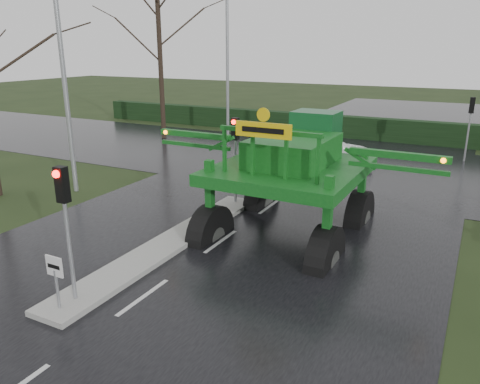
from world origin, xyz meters
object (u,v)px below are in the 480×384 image
at_px(traffic_signal_near, 64,206).
at_px(traffic_signal_mid, 235,142).
at_px(keep_left_sign, 55,274).
at_px(traffic_signal_far, 471,115).
at_px(crop_sprayer, 213,159).
at_px(street_light_left_near, 66,50).
at_px(white_sedan, 325,167).
at_px(street_light_left_far, 231,48).

relative_size(traffic_signal_near, traffic_signal_mid, 1.00).
distance_m(keep_left_sign, traffic_signal_far, 22.93).
height_order(traffic_signal_far, crop_sprayer, crop_sprayer).
height_order(keep_left_sign, traffic_signal_far, traffic_signal_far).
relative_size(street_light_left_near, crop_sprayer, 1.00).
height_order(keep_left_sign, white_sedan, keep_left_sign).
bearing_deg(crop_sprayer, traffic_signal_far, 66.48).
height_order(traffic_signal_near, traffic_signal_mid, same).
height_order(street_light_left_far, crop_sprayer, street_light_left_far).
xyz_separation_m(traffic_signal_far, street_light_left_near, (-14.69, -14.01, 3.40)).
distance_m(traffic_signal_near, traffic_signal_far, 22.42).
distance_m(traffic_signal_far, white_sedan, 8.45).
xyz_separation_m(crop_sprayer, white_sedan, (0.53, 10.76, -2.63)).
bearing_deg(white_sedan, street_light_left_near, 119.86).
distance_m(street_light_left_near, street_light_left_far, 14.00).
bearing_deg(crop_sprayer, keep_left_sign, -96.96).
bearing_deg(traffic_signal_far, traffic_signal_near, 69.64).
relative_size(crop_sprayer, white_sedan, 2.09).
relative_size(keep_left_sign, white_sedan, 0.28).
xyz_separation_m(street_light_left_near, crop_sprayer, (7.70, -1.54, -3.36)).
distance_m(street_light_left_far, white_sedan, 11.24).
distance_m(traffic_signal_far, street_light_left_near, 20.58).
height_order(traffic_signal_mid, street_light_left_near, street_light_left_near).
distance_m(traffic_signal_near, white_sedan, 16.49).
xyz_separation_m(street_light_left_near, white_sedan, (8.22, 9.22, -5.99)).
bearing_deg(traffic_signal_mid, keep_left_sign, -90.00).
distance_m(keep_left_sign, street_light_left_far, 23.11).
distance_m(keep_left_sign, crop_sprayer, 6.22).
distance_m(traffic_signal_near, street_light_left_far, 22.37).
bearing_deg(street_light_left_near, traffic_signal_mid, 12.21).
xyz_separation_m(traffic_signal_far, street_light_left_far, (-14.69, -0.01, 3.40)).
xyz_separation_m(keep_left_sign, traffic_signal_mid, (0.00, 8.99, 1.53)).
relative_size(traffic_signal_mid, traffic_signal_far, 1.00).
height_order(traffic_signal_mid, crop_sprayer, crop_sprayer).
height_order(street_light_left_near, crop_sprayer, street_light_left_near).
xyz_separation_m(keep_left_sign, traffic_signal_near, (0.00, 0.49, 1.53)).
xyz_separation_m(traffic_signal_near, traffic_signal_mid, (0.00, 8.50, 0.00)).
bearing_deg(street_light_left_far, white_sedan, -30.15).
relative_size(traffic_signal_mid, crop_sprayer, 0.35).
xyz_separation_m(keep_left_sign, white_sedan, (1.33, 16.72, -1.06)).
height_order(traffic_signal_mid, white_sedan, traffic_signal_mid).
bearing_deg(keep_left_sign, street_light_left_far, 107.78).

